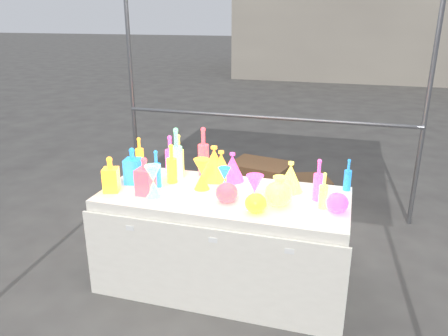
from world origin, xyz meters
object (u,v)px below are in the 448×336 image
(globe_0, at_px, (256,204))
(cardboard_box_closed, at_px, (260,182))
(display_table, at_px, (224,240))
(decanter_0, at_px, (111,174))
(lampshade_0, at_px, (214,163))
(bottle_0, at_px, (139,153))

(globe_0, bearing_deg, cardboard_box_closed, 100.56)
(display_table, height_order, decanter_0, decanter_0)
(cardboard_box_closed, relative_size, lampshade_0, 2.26)
(bottle_0, bearing_deg, decanter_0, -85.95)
(cardboard_box_closed, relative_size, decanter_0, 2.29)
(decanter_0, xyz_separation_m, globe_0, (1.10, -0.06, -0.08))
(bottle_0, xyz_separation_m, decanter_0, (0.04, -0.54, 0.00))
(display_table, relative_size, bottle_0, 6.85)
(globe_0, distance_m, lampshade_0, 0.69)
(cardboard_box_closed, distance_m, bottle_0, 1.65)
(display_table, distance_m, globe_0, 0.57)
(bottle_0, height_order, lampshade_0, lampshade_0)
(lampshade_0, bearing_deg, bottle_0, -174.61)
(display_table, bearing_deg, globe_0, -39.19)
(cardboard_box_closed, bearing_deg, bottle_0, -110.30)
(display_table, distance_m, bottle_0, 1.05)
(bottle_0, relative_size, globe_0, 1.83)
(bottle_0, xyz_separation_m, globe_0, (1.14, -0.60, -0.08))
(cardboard_box_closed, bearing_deg, display_table, -76.75)
(cardboard_box_closed, bearing_deg, decanter_0, -101.19)
(cardboard_box_closed, bearing_deg, globe_0, -68.31)
(cardboard_box_closed, height_order, lampshade_0, lampshade_0)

